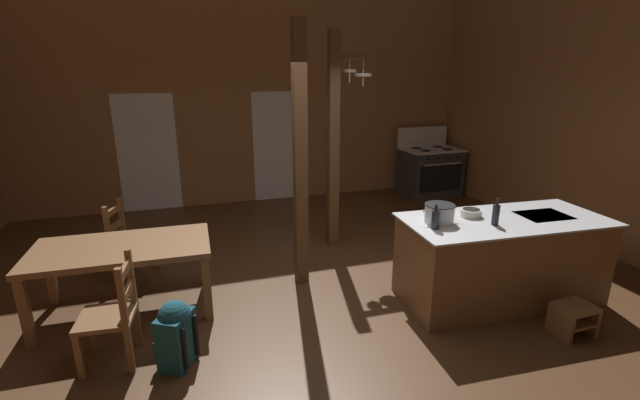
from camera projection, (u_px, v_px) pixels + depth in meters
The scene contains 17 objects.
ground_plane at pixel (320, 309), 4.65m from camera, with size 9.07×9.04×0.10m, color #4C301C.
wall_back at pixel (250, 78), 7.80m from camera, with size 9.07×0.14×4.58m, color #93663F.
glazed_door_back_left at pixel (148, 154), 7.56m from camera, with size 1.00×0.01×2.05m, color white.
glazed_panel_back_right at pixel (275, 147), 8.22m from camera, with size 0.84×0.01×2.05m, color white.
kitchen_island at pixel (500, 259), 4.66m from camera, with size 2.21×1.09×0.93m.
stove_range at pixel (430, 171), 8.70m from camera, with size 1.16×0.85×1.32m.
support_post_with_pot_rack at pixel (335, 137), 5.83m from camera, with size 0.60×0.24×2.93m.
support_post_center at pixel (300, 160), 4.76m from camera, with size 0.14×0.14×2.93m.
step_stool at pixel (573, 317), 4.09m from camera, with size 0.37×0.29×0.30m.
dining_table at pixel (122, 254), 4.34m from camera, with size 1.72×0.94×0.74m.
ladderback_chair_near_window at pixel (129, 242), 5.17m from camera, with size 0.55×0.55×0.95m.
ladderback_chair_by_post at pixel (113, 314), 3.62m from camera, with size 0.48×0.48×0.95m.
backpack at pixel (176, 332), 3.62m from camera, with size 0.38×0.39×0.60m.
stockpot_on_counter at pixel (439, 213), 4.39m from camera, with size 0.37×0.31×0.19m.
mixing_bowl_on_counter at pixel (471, 213), 4.60m from camera, with size 0.22×0.22×0.08m.
bottle_tall_on_counter at pixel (435, 219), 4.21m from camera, with size 0.08×0.08×0.25m.
bottle_short_on_counter at pixel (496, 214), 4.32m from camera, with size 0.07×0.07×0.28m.
Camera 1 is at (-1.25, -3.92, 2.41)m, focal length 24.24 mm.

